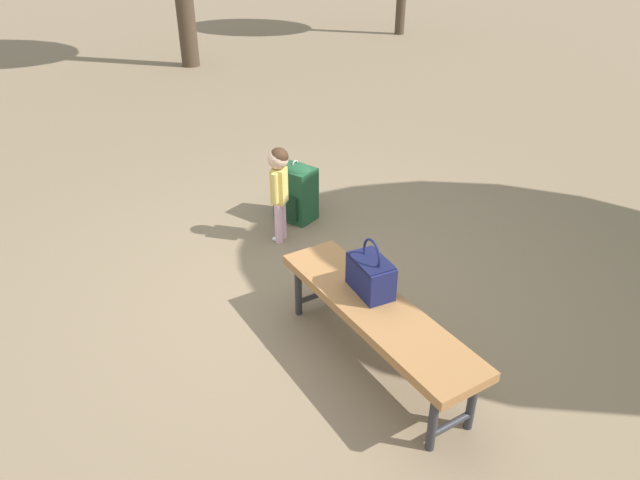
{
  "coord_description": "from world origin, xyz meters",
  "views": [
    {
      "loc": [
        -3.12,
        1.86,
        2.56
      ],
      "look_at": [
        -0.04,
        -0.05,
        0.45
      ],
      "focal_mm": 33.0,
      "sensor_mm": 36.0,
      "label": 1
    }
  ],
  "objects_px": {
    "park_bench": "(376,314)",
    "handbag": "(371,274)",
    "child_standing": "(279,180)",
    "backpack_large": "(296,190)"
  },
  "relations": [
    {
      "from": "park_bench",
      "to": "handbag",
      "type": "xyz_separation_m",
      "value": [
        0.15,
        -0.06,
        0.18
      ]
    },
    {
      "from": "park_bench",
      "to": "handbag",
      "type": "height_order",
      "value": "handbag"
    },
    {
      "from": "park_bench",
      "to": "child_standing",
      "type": "distance_m",
      "value": 1.72
    },
    {
      "from": "child_standing",
      "to": "backpack_large",
      "type": "bearing_deg",
      "value": -48.28
    },
    {
      "from": "handbag",
      "to": "child_standing",
      "type": "bearing_deg",
      "value": -7.34
    },
    {
      "from": "park_bench",
      "to": "child_standing",
      "type": "relative_size",
      "value": 1.9
    },
    {
      "from": "park_bench",
      "to": "backpack_large",
      "type": "xyz_separation_m",
      "value": [
        1.96,
        -0.56,
        -0.11
      ]
    },
    {
      "from": "child_standing",
      "to": "backpack_large",
      "type": "xyz_separation_m",
      "value": [
        0.27,
        -0.31,
        -0.27
      ]
    },
    {
      "from": "park_bench",
      "to": "backpack_large",
      "type": "height_order",
      "value": "backpack_large"
    },
    {
      "from": "park_bench",
      "to": "backpack_large",
      "type": "bearing_deg",
      "value": -16.02
    }
  ]
}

